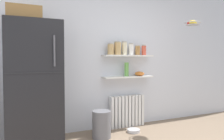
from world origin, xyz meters
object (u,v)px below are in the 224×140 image
(refrigerator, at_px, (33,81))
(storage_jar_4, at_px, (138,50))
(storage_jar_3, at_px, (131,49))
(radiator, at_px, (127,111))
(storage_jar_5, at_px, (144,50))
(trash_bin, at_px, (102,124))
(storage_jar_1, at_px, (118,48))
(shelf_bowl, at_px, (140,74))
(hanging_fruit_basket, at_px, (193,23))
(storage_jar_0, at_px, (111,49))
(pet_food_bowl, at_px, (134,131))
(vase, at_px, (127,69))
(storage_jar_2, at_px, (125,48))

(refrigerator, relative_size, storage_jar_4, 10.50)
(storage_jar_4, bearing_deg, storage_jar_3, -180.00)
(refrigerator, height_order, radiator, refrigerator)
(storage_jar_5, distance_m, trash_bin, 1.57)
(radiator, height_order, storage_jar_1, storage_jar_1)
(shelf_bowl, xyz_separation_m, hanging_fruit_basket, (0.80, -0.48, 0.91))
(refrigerator, xyz_separation_m, trash_bin, (0.99, -0.11, -0.70))
(storage_jar_0, bearing_deg, pet_food_bowl, -46.91)
(storage_jar_3, distance_m, shelf_bowl, 0.48)
(refrigerator, relative_size, hanging_fruit_basket, 6.56)
(vase, height_order, trash_bin, vase)
(storage_jar_3, height_order, vase, storage_jar_3)
(storage_jar_3, relative_size, shelf_bowl, 1.20)
(storage_jar_5, bearing_deg, pet_food_bowl, -141.97)
(shelf_bowl, bearing_deg, storage_jar_5, 0.00)
(storage_jar_4, bearing_deg, storage_jar_2, 180.00)
(storage_jar_1, relative_size, storage_jar_3, 1.11)
(pet_food_bowl, bearing_deg, storage_jar_5, 38.03)
(hanging_fruit_basket, bearing_deg, shelf_bowl, 149.18)
(radiator, bearing_deg, storage_jar_4, -8.45)
(storage_jar_5, bearing_deg, vase, -180.00)
(storage_jar_2, distance_m, pet_food_bowl, 1.42)
(vase, relative_size, hanging_fruit_basket, 0.84)
(storage_jar_2, bearing_deg, hanging_fruit_basket, -23.21)
(storage_jar_4, xyz_separation_m, shelf_bowl, (0.04, 0.00, -0.43))
(vase, distance_m, trash_bin, 1.08)
(storage_jar_5, xyz_separation_m, trash_bin, (-0.98, -0.33, -1.18))
(refrigerator, xyz_separation_m, storage_jar_1, (1.43, 0.22, 0.50))
(shelf_bowl, relative_size, hanging_fruit_basket, 0.60)
(storage_jar_4, distance_m, trash_bin, 1.48)
(storage_jar_4, bearing_deg, shelf_bowl, 0.00)
(trash_bin, xyz_separation_m, hanging_fruit_basket, (1.69, -0.15, 1.66))
(storage_jar_4, bearing_deg, storage_jar_5, 0.00)
(vase, height_order, hanging_fruit_basket, hanging_fruit_basket)
(storage_jar_3, bearing_deg, trash_bin, -155.04)
(refrigerator, bearing_deg, storage_jar_3, 7.29)
(trash_bin, bearing_deg, pet_food_bowl, 2.47)
(storage_jar_2, bearing_deg, storage_jar_1, 180.00)
(storage_jar_2, height_order, vase, storage_jar_2)
(storage_jar_1, height_order, storage_jar_5, storage_jar_1)
(refrigerator, height_order, storage_jar_3, refrigerator)
(vase, bearing_deg, storage_jar_2, 180.00)
(storage_jar_0, relative_size, trash_bin, 0.47)
(storage_jar_4, bearing_deg, storage_jar_0, 180.00)
(storage_jar_0, xyz_separation_m, pet_food_bowl, (0.28, -0.30, -1.37))
(trash_bin, bearing_deg, storage_jar_0, 47.31)
(trash_bin, bearing_deg, refrigerator, 173.53)
(storage_jar_0, xyz_separation_m, vase, (0.31, 0.00, -0.35))
(radiator, distance_m, storage_jar_5, 1.16)
(storage_jar_0, bearing_deg, vase, 0.00)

